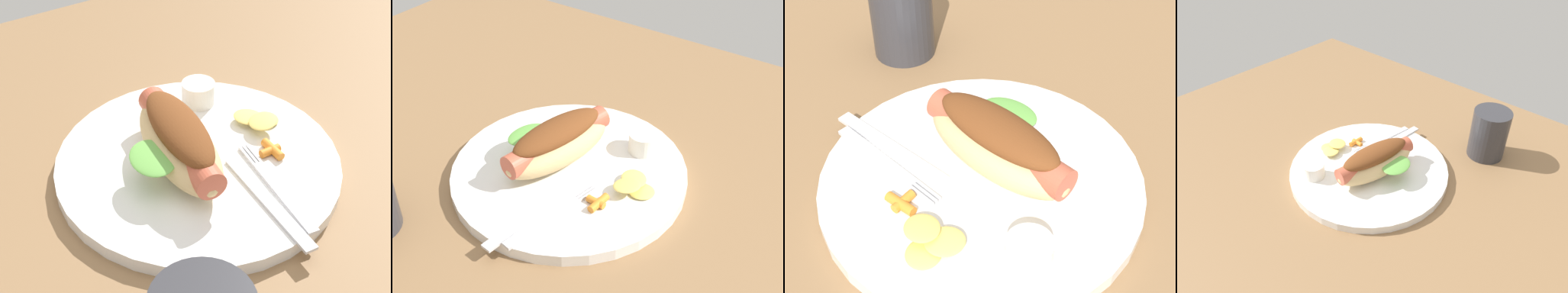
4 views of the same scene
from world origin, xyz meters
TOP-DOWN VIEW (x-y plane):
  - ground_plane at (0.00, 0.00)cm, footprint 120.00×90.00cm
  - plate at (2.09, -1.19)cm, footprint 30.89×30.89cm
  - hot_dog at (-0.39, -0.79)cm, footprint 10.77×17.57cm
  - sauce_ramekin at (8.08, 7.63)cm, footprint 4.05×4.05cm
  - fork at (5.96, -9.92)cm, footprint 3.55×14.21cm
  - knife at (3.98, -10.87)cm, footprint 2.91×14.62cm
  - chips_pile at (11.31, -0.21)cm, footprint 6.33×6.83cm
  - carrot_garnish at (9.23, -5.02)cm, footprint 2.45×3.20cm

SIDE VIEW (x-z plane):
  - ground_plane at x=0.00cm, z-range -1.80..0.00cm
  - plate at x=2.09cm, z-range 0.00..1.60cm
  - knife at x=3.98cm, z-range 1.60..1.96cm
  - fork at x=5.96cm, z-range 1.60..2.00cm
  - carrot_garnish at x=9.23cm, z-range 1.59..2.56cm
  - chips_pile at x=11.31cm, z-range 1.47..3.32cm
  - sauce_ramekin at x=8.08cm, z-range 1.60..4.41cm
  - hot_dog at x=-0.39cm, z-range 1.64..7.71cm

